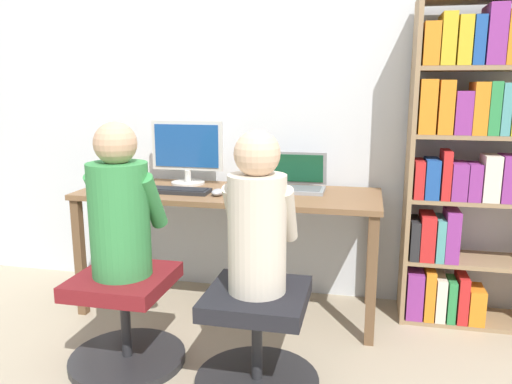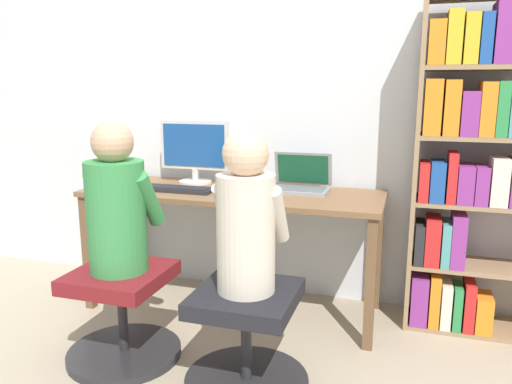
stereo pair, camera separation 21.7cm
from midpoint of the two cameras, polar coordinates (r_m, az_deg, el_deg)
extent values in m
plane|color=tan|center=(2.86, -6.94, -15.50)|extent=(14.00, 14.00, 0.00)
cube|color=silver|center=(3.17, -3.48, 11.67)|extent=(10.00, 0.05, 2.60)
cube|color=brown|center=(2.89, -5.32, -0.24)|extent=(1.73, 0.59, 0.03)
cube|color=brown|center=(3.11, -21.40, -7.01)|extent=(0.05, 0.05, 0.69)
cube|color=brown|center=(2.61, 10.75, -10.02)|extent=(0.05, 0.05, 0.69)
cube|color=brown|center=(3.53, -16.76, -4.50)|extent=(0.05, 0.05, 0.69)
cube|color=brown|center=(3.10, 11.10, -6.51)|extent=(0.05, 0.05, 0.69)
cylinder|color=beige|center=(3.14, -9.75, 1.03)|extent=(0.21, 0.21, 0.01)
cylinder|color=beige|center=(3.13, -9.77, 1.82)|extent=(0.04, 0.04, 0.07)
cube|color=beige|center=(3.10, -9.89, 5.23)|extent=(0.45, 0.02, 0.30)
cube|color=#19478C|center=(3.09, -9.98, 5.20)|extent=(0.41, 0.01, 0.26)
cube|color=gray|center=(2.87, 2.28, 0.24)|extent=(0.34, 0.20, 0.02)
cube|color=slate|center=(2.87, 2.29, 0.46)|extent=(0.30, 0.16, 0.00)
cube|color=gray|center=(2.97, 2.73, 2.75)|extent=(0.34, 0.05, 0.20)
cube|color=#144C2D|center=(2.96, 2.71, 2.71)|extent=(0.30, 0.04, 0.17)
cube|color=#232326|center=(2.90, -11.65, 0.14)|extent=(0.43, 0.14, 0.02)
cube|color=black|center=(2.90, -11.66, 0.39)|extent=(0.40, 0.11, 0.00)
ellipsoid|color=#99999E|center=(2.78, -6.64, -0.05)|extent=(0.06, 0.10, 0.04)
cylinder|color=#262628|center=(2.66, -16.85, -17.78)|extent=(0.56, 0.56, 0.04)
cylinder|color=#262628|center=(2.57, -17.11, -14.06)|extent=(0.05, 0.05, 0.35)
cube|color=maroon|center=(2.49, -17.40, -9.73)|extent=(0.43, 0.45, 0.07)
cylinder|color=#262628|center=(2.39, -2.67, -20.84)|extent=(0.56, 0.56, 0.04)
cylinder|color=#262628|center=(2.29, -2.71, -16.82)|extent=(0.05, 0.05, 0.35)
cube|color=black|center=(2.20, -2.77, -12.06)|extent=(0.43, 0.45, 0.07)
cylinder|color=#388C47|center=(2.40, -17.84, -3.07)|extent=(0.27, 0.27, 0.53)
sphere|color=tan|center=(2.33, -18.39, 5.28)|extent=(0.19, 0.19, 0.19)
cylinder|color=#388C47|center=(2.51, -19.66, -0.73)|extent=(0.08, 0.22, 0.29)
cylinder|color=#388C47|center=(2.38, -14.34, -1.05)|extent=(0.08, 0.22, 0.29)
cylinder|color=beige|center=(2.10, -2.85, -4.86)|extent=(0.25, 0.25, 0.51)
sphere|color=beige|center=(2.03, -2.94, 4.37)|extent=(0.19, 0.19, 0.19)
cylinder|color=beige|center=(2.18, -5.34, -2.26)|extent=(0.07, 0.20, 0.27)
cylinder|color=beige|center=(2.12, 0.73, -2.61)|extent=(0.07, 0.20, 0.27)
cube|color=#997A56|center=(2.87, 15.07, 2.90)|extent=(0.02, 0.30, 1.77)
cube|color=#997A56|center=(3.15, 21.06, -13.27)|extent=(0.71, 0.29, 0.02)
cube|color=#997A56|center=(3.03, 21.56, -7.27)|extent=(0.71, 0.29, 0.02)
cube|color=#997A56|center=(2.94, 22.07, -0.82)|extent=(0.71, 0.29, 0.02)
cube|color=#997A56|center=(2.89, 22.61, 5.95)|extent=(0.71, 0.29, 0.02)
cube|color=#997A56|center=(2.88, 23.17, 12.86)|extent=(0.71, 0.29, 0.02)
cube|color=#8C338C|center=(3.04, 15.62, -10.84)|extent=(0.09, 0.24, 0.27)
cube|color=orange|center=(3.03, 17.16, -10.87)|extent=(0.05, 0.21, 0.29)
cube|color=silver|center=(3.05, 18.26, -11.18)|extent=(0.05, 0.23, 0.25)
cube|color=#2D8C47|center=(3.03, 19.41, -11.48)|extent=(0.04, 0.17, 0.24)
cube|color=red|center=(3.06, 20.48, -11.12)|extent=(0.05, 0.21, 0.26)
cube|color=orange|center=(3.06, 21.88, -11.84)|extent=(0.08, 0.17, 0.20)
cube|color=#262628|center=(2.92, 15.58, -5.05)|extent=(0.05, 0.22, 0.22)
cube|color=red|center=(2.92, 16.90, -4.80)|extent=(0.08, 0.21, 0.25)
cube|color=teal|center=(2.93, 18.20, -5.01)|extent=(0.04, 0.21, 0.24)
cube|color=#8C338C|center=(2.93, 19.40, -4.60)|extent=(0.07, 0.21, 0.28)
cube|color=red|center=(2.84, 15.99, 1.51)|extent=(0.05, 0.21, 0.20)
cube|color=#1E4C9E|center=(2.84, 17.35, 1.53)|extent=(0.07, 0.20, 0.21)
cube|color=red|center=(2.83, 18.77, 1.92)|extent=(0.05, 0.18, 0.26)
cube|color=#8C338C|center=(2.85, 20.05, 1.25)|extent=(0.08, 0.20, 0.20)
cube|color=#8C338C|center=(2.85, 21.58, 1.13)|extent=(0.06, 0.17, 0.20)
cube|color=silver|center=(2.86, 23.21, 1.50)|extent=(0.08, 0.17, 0.24)
cube|color=#8C338C|center=(2.88, 24.85, 1.44)|extent=(0.07, 0.18, 0.24)
cube|color=orange|center=(2.81, 16.79, 9.35)|extent=(0.09, 0.23, 0.28)
cube|color=orange|center=(2.79, 18.70, 9.17)|extent=(0.07, 0.17, 0.28)
cube|color=#8C338C|center=(2.84, 20.31, 8.54)|extent=(0.08, 0.25, 0.22)
cube|color=orange|center=(2.82, 22.02, 8.86)|extent=(0.07, 0.20, 0.27)
cube|color=#2D8C47|center=(2.84, 23.32, 8.80)|extent=(0.05, 0.21, 0.27)
cube|color=teal|center=(2.83, 24.44, 8.63)|extent=(0.04, 0.18, 0.26)
cube|color=gold|center=(2.87, 25.28, 7.78)|extent=(0.04, 0.22, 0.18)
cube|color=orange|center=(2.80, 17.15, 15.79)|extent=(0.08, 0.20, 0.22)
cube|color=gold|center=(2.83, 18.82, 16.09)|extent=(0.07, 0.25, 0.26)
cube|color=gold|center=(2.84, 20.41, 15.79)|extent=(0.07, 0.25, 0.24)
cube|color=#1E4C9E|center=(2.82, 21.88, 15.71)|extent=(0.05, 0.18, 0.24)
cube|color=#8C338C|center=(2.86, 23.47, 16.08)|extent=(0.09, 0.23, 0.30)
cube|color=orange|center=(2.85, 25.22, 15.62)|extent=(0.07, 0.18, 0.26)
camera|label=1|loc=(0.11, -92.36, -0.50)|focal=35.00mm
camera|label=2|loc=(0.11, 87.64, 0.50)|focal=35.00mm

